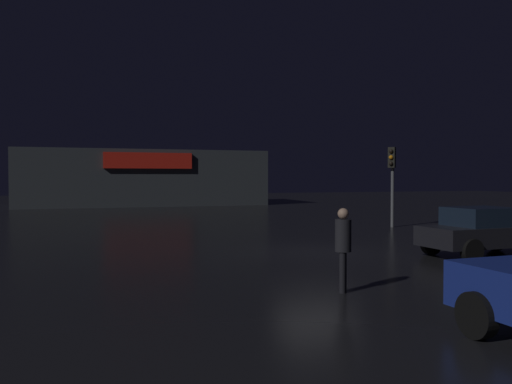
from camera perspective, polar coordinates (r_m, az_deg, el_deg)
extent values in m
plane|color=black|center=(17.11, 6.32, -6.48)|extent=(120.00, 120.00, 0.00)
cube|color=#33383D|center=(47.48, -12.19, 1.48)|extent=(20.36, 8.83, 4.66)
cube|color=red|center=(42.97, -11.51, 3.34)|extent=(6.95, 0.24, 1.26)
cylinder|color=#595B60|center=(26.23, 14.48, 0.49)|extent=(0.16, 0.16, 3.83)
cube|color=black|center=(26.09, 14.42, 3.62)|extent=(0.41, 0.41, 0.98)
sphere|color=black|center=(25.94, 14.34, 4.28)|extent=(0.20, 0.20, 0.20)
sphere|color=orange|center=(25.93, 14.33, 3.64)|extent=(0.20, 0.20, 0.20)
sphere|color=black|center=(25.92, 14.33, 2.99)|extent=(0.20, 0.20, 0.20)
cylinder|color=black|center=(8.72, 22.67, -12.14)|extent=(0.24, 0.71, 0.71)
cube|color=black|center=(17.56, 23.44, -4.30)|extent=(4.04, 1.88, 0.59)
cube|color=black|center=(17.38, 23.01, -2.45)|extent=(1.91, 1.61, 0.56)
cylinder|color=black|center=(19.11, 24.42, -4.74)|extent=(0.69, 0.25, 0.68)
cylinder|color=black|center=(17.35, 18.35, -5.31)|extent=(0.69, 0.25, 0.68)
cylinder|color=black|center=(16.08, 22.24, -5.89)|extent=(0.69, 0.25, 0.68)
cylinder|color=black|center=(11.23, 9.31, -8.56)|extent=(0.14, 0.14, 0.85)
cylinder|color=black|center=(11.39, 9.38, -8.42)|extent=(0.14, 0.14, 0.85)
cylinder|color=black|center=(11.20, 9.36, -4.64)|extent=(0.47, 0.47, 0.68)
sphere|color=tan|center=(11.16, 9.37, -2.32)|extent=(0.23, 0.23, 0.23)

